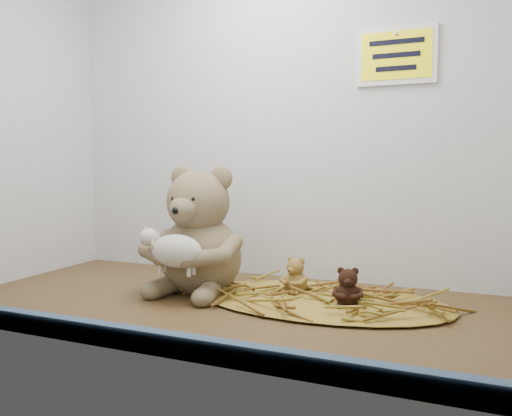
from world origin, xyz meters
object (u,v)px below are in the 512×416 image
at_px(mini_teddy_brown, 348,285).
at_px(toy_lamb, 176,251).
at_px(mini_teddy_tan, 296,274).
at_px(main_teddy, 200,229).

bearing_deg(mini_teddy_brown, toy_lamb, -178.18).
bearing_deg(mini_teddy_tan, mini_teddy_brown, -10.35).
height_order(mini_teddy_tan, mini_teddy_brown, same).
distance_m(main_teddy, toy_lamb, 0.11).
xyz_separation_m(main_teddy, toy_lamb, (0.00, -0.11, -0.03)).
bearing_deg(mini_teddy_tan, toy_lamb, -128.33).
height_order(main_teddy, mini_teddy_brown, main_teddy).
xyz_separation_m(toy_lamb, mini_teddy_brown, (0.35, 0.09, -0.06)).
xyz_separation_m(mini_teddy_tan, mini_teddy_brown, (0.13, -0.07, -0.00)).
relative_size(main_teddy, toy_lamb, 1.92).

